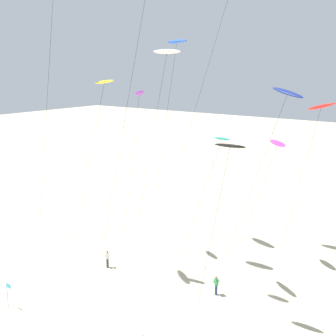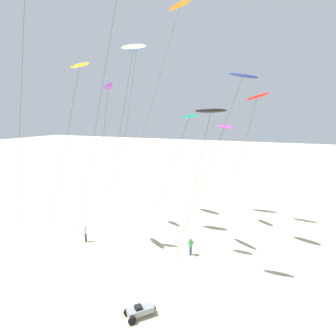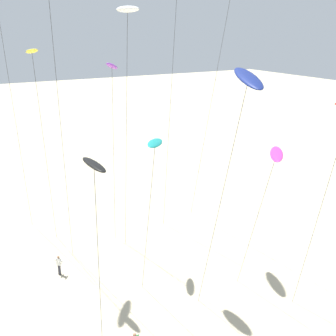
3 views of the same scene
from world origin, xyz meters
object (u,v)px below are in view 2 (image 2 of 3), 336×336
kite_yellow (79,70)px  beach_buggy (140,311)px  kite_flyer_nearest (86,234)px  kite_flyer_middle (191,246)px  kite_black (210,113)px  kite_magenta (225,127)px  kite_navy (243,77)px  kite_red (257,97)px  kite_purple (108,88)px  kite_orange (179,7)px  kite_blue (136,49)px  kite_white (133,48)px  kite_teal (189,118)px

kite_yellow → beach_buggy: 20.21m
kite_yellow → kite_flyer_nearest: 15.91m
kite_flyer_nearest → kite_flyer_middle: size_ratio=1.00×
kite_black → kite_flyer_nearest: kite_black is taller
kite_black → kite_flyer_nearest: (-12.98, 0.98, -12.09)m
kite_magenta → kite_navy: bearing=-61.9°
kite_red → kite_purple: bearing=-153.4°
kite_yellow → kite_orange: kite_orange is taller
kite_red → kite_orange: kite_orange is taller
kite_magenta → kite_blue: 14.43m
kite_yellow → kite_orange: (4.50, 13.06, 8.70)m
kite_orange → kite_white: 9.68m
kite_flyer_nearest → kite_flyer_middle: (10.77, 1.59, 0.00)m
kite_blue → kite_white: size_ratio=1.06×
kite_magenta → kite_flyer_nearest: (-11.68, -10.62, -10.54)m
kite_yellow → kite_black: (12.20, -0.42, -3.80)m
kite_teal → kite_white: 9.78m
kite_yellow → kite_purple: kite_yellow is taller
kite_flyer_middle → kite_teal: bearing=117.0°
kite_black → kite_blue: 18.36m
kite_blue → kite_flyer_nearest: (-0.63, -10.19, -19.82)m
kite_teal → kite_flyer_middle: kite_teal is taller
kite_red → kite_white: (-11.60, -7.59, 4.78)m
kite_magenta → kite_purple: (-11.89, -5.39, 4.28)m
kite_teal → kite_flyer_nearest: size_ratio=7.80×
kite_red → kite_blue: kite_blue is taller
kite_navy → kite_flyer_middle: size_ratio=10.11×
kite_yellow → kite_black: bearing=-2.0°
kite_blue → kite_yellow: bearing=-89.2°
kite_black → beach_buggy: 14.37m
kite_teal → kite_purple: kite_purple is taller
kite_black → kite_white: bearing=148.2°
kite_flyer_nearest → beach_buggy: (10.42, -7.49, -0.46)m
beach_buggy → kite_teal: bearing=93.4°
kite_navy → kite_teal: bearing=-149.2°
kite_orange → kite_purple: size_ratio=1.61×
kite_flyer_nearest → kite_navy: bearing=23.6°
kite_navy → kite_flyer_nearest: (-14.06, -6.15, -15.41)m
kite_blue → kite_magenta: bearing=2.2°
kite_orange → kite_teal: bearing=-63.3°
kite_yellow → kite_navy: (13.28, 6.71, -0.47)m
kite_red → beach_buggy: size_ratio=7.91×
kite_yellow → kite_red: bearing=43.6°
kite_teal → kite_flyer_middle: (1.02, -2.00, -11.67)m
kite_flyer_nearest → kite_black: bearing=-4.3°
kite_magenta → beach_buggy: (-1.26, -18.11, -11.00)m
kite_black → kite_magenta: 11.78m
kite_purple → kite_flyer_nearest: size_ratio=9.80×
kite_white → kite_purple: bearing=178.2°
kite_magenta → kite_purple: size_ratio=0.72×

